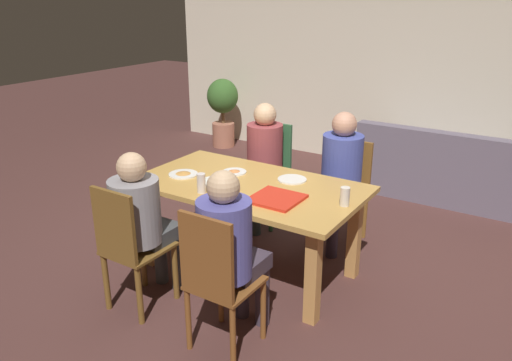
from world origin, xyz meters
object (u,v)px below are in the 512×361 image
chair_2 (129,247)px  person_2 (141,215)px  person_0 (339,169)px  plate_1 (214,182)px  dining_table (249,197)px  chair_1 (216,278)px  couch (443,171)px  person_3 (262,155)px  pizza_box_0 (276,199)px  chair_3 (269,169)px  drinking_glass_1 (345,196)px  potted_plant (223,107)px  plate_3 (292,179)px  person_1 (230,244)px  plate_0 (234,172)px  drinking_glass_0 (201,183)px  plate_2 (183,174)px  chair_0 (344,188)px

chair_2 → person_2: bearing=90.0°
person_0 → plate_1: person_0 is taller
dining_table → chair_1: chair_1 is taller
dining_table → person_2: size_ratio=1.52×
couch → person_3: bearing=-127.5°
person_0 → person_3: 0.80m
person_2 → pizza_box_0: size_ratio=3.36×
plate_1 → couch: bearing=66.4°
pizza_box_0 → couch: size_ratio=0.19×
chair_3 → plate_1: 1.14m
chair_3 → couch: size_ratio=0.54×
drinking_glass_1 → potted_plant: 4.22m
plate_3 → couch: size_ratio=0.13×
potted_plant → pizza_box_0: bearing=-48.3°
person_1 → plate_0: size_ratio=5.93×
person_0 → drinking_glass_0: bearing=-116.6°
person_2 → pizza_box_0: bearing=39.4°
chair_1 → pizza_box_0: (-0.05, 0.80, 0.23)m
chair_1 → person_2: bearing=166.7°
drinking_glass_1 → couch: bearing=87.2°
plate_3 → potted_plant: 3.64m
plate_3 → plate_2: bearing=-155.5°
chair_2 → drinking_glass_1: (1.20, 0.93, 0.32)m
chair_3 → plate_1: bearing=-82.3°
potted_plant → chair_3: bearing=-44.0°
plate_3 → dining_table: bearing=-134.4°
dining_table → person_0: person_0 is taller
chair_3 → chair_2: bearing=-90.0°
plate_0 → person_1: bearing=-56.6°
person_2 → pizza_box_0: 0.97m
person_0 → person_2: size_ratio=1.04×
plate_1 → plate_3: (0.50, 0.38, -0.00)m
person_1 → drinking_glass_1: 0.93m
drinking_glass_0 → pizza_box_0: bearing=17.6°
person_0 → plate_2: size_ratio=5.10×
chair_2 → pizza_box_0: bearing=45.4°
drinking_glass_1 → chair_1: bearing=-112.7°
chair_0 → chair_1: chair_1 is taller
chair_3 → person_3: person_3 is taller
pizza_box_0 → drinking_glass_0: (-0.55, -0.17, 0.06)m
chair_1 → person_0: bearing=90.0°
plate_0 → drinking_glass_1: (1.05, -0.15, 0.06)m
chair_3 → plate_0: (0.15, -0.82, 0.25)m
dining_table → plate_0: size_ratio=8.76×
plate_1 → drinking_glass_1: (1.06, 0.13, 0.06)m
person_0 → drinking_glass_1: person_0 is taller
plate_2 → plate_1: bearing=-1.7°
person_2 → chair_3: 1.76m
chair_1 → plate_3: (-0.15, 1.23, 0.23)m
person_3 → drinking_glass_0: bearing=-80.5°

